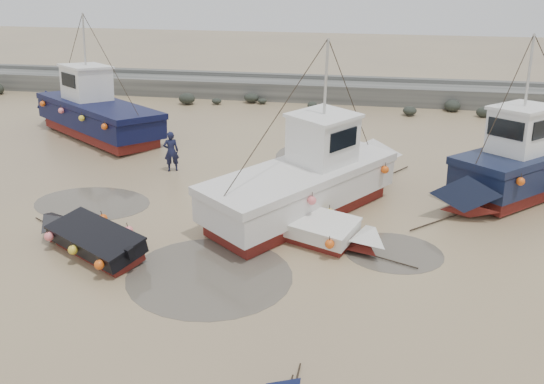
{
  "coord_description": "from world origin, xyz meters",
  "views": [
    {
      "loc": [
        2.32,
        -13.55,
        8.55
      ],
      "look_at": [
        -0.56,
        2.74,
        1.4
      ],
      "focal_mm": 35.0,
      "sensor_mm": 36.0,
      "label": 1
    }
  ],
  "objects_px": {
    "cabin_boat_0": "(91,111)",
    "cabin_boat_2": "(524,164)",
    "cabin_boat_1": "(313,178)",
    "dinghy_5": "(316,226)",
    "dinghy_4": "(91,235)",
    "person": "(173,171)"
  },
  "relations": [
    {
      "from": "dinghy_4",
      "to": "cabin_boat_2",
      "type": "height_order",
      "value": "cabin_boat_2"
    },
    {
      "from": "dinghy_4",
      "to": "cabin_boat_2",
      "type": "xyz_separation_m",
      "value": [
        14.69,
        7.07,
        0.79
      ]
    },
    {
      "from": "dinghy_4",
      "to": "person",
      "type": "xyz_separation_m",
      "value": [
        0.08,
        7.28,
        -0.55
      ]
    },
    {
      "from": "cabin_boat_0",
      "to": "dinghy_4",
      "type": "bearing_deg",
      "value": -119.58
    },
    {
      "from": "dinghy_4",
      "to": "cabin_boat_1",
      "type": "bearing_deg",
      "value": -28.43
    },
    {
      "from": "cabin_boat_0",
      "to": "cabin_boat_2",
      "type": "xyz_separation_m",
      "value": [
        20.66,
        -4.64,
        0.04
      ]
    },
    {
      "from": "cabin_boat_2",
      "to": "cabin_boat_0",
      "type": "bearing_deg",
      "value": 35.48
    },
    {
      "from": "dinghy_5",
      "to": "cabin_boat_2",
      "type": "distance_m",
      "value": 9.26
    },
    {
      "from": "cabin_boat_1",
      "to": "person",
      "type": "distance_m",
      "value": 7.37
    },
    {
      "from": "cabin_boat_1",
      "to": "dinghy_5",
      "type": "bearing_deg",
      "value": -44.41
    },
    {
      "from": "cabin_boat_1",
      "to": "dinghy_4",
      "type": "bearing_deg",
      "value": -111.17
    },
    {
      "from": "dinghy_5",
      "to": "cabin_boat_2",
      "type": "relative_size",
      "value": 0.65
    },
    {
      "from": "cabin_boat_0",
      "to": "cabin_boat_2",
      "type": "distance_m",
      "value": 21.18
    },
    {
      "from": "dinghy_4",
      "to": "person",
      "type": "relative_size",
      "value": 2.94
    },
    {
      "from": "cabin_boat_0",
      "to": "cabin_boat_2",
      "type": "height_order",
      "value": "same"
    },
    {
      "from": "cabin_boat_1",
      "to": "person",
      "type": "relative_size",
      "value": 5.33
    },
    {
      "from": "dinghy_5",
      "to": "cabin_boat_1",
      "type": "xyz_separation_m",
      "value": [
        -0.39,
        2.36,
        0.75
      ]
    },
    {
      "from": "cabin_boat_0",
      "to": "person",
      "type": "height_order",
      "value": "cabin_boat_0"
    },
    {
      "from": "dinghy_4",
      "to": "cabin_boat_2",
      "type": "bearing_deg",
      "value": -35.28
    },
    {
      "from": "cabin_boat_1",
      "to": "person",
      "type": "xyz_separation_m",
      "value": [
        -6.58,
        3.03,
        -1.31
      ]
    },
    {
      "from": "dinghy_4",
      "to": "cabin_boat_1",
      "type": "xyz_separation_m",
      "value": [
        6.67,
        4.25,
        0.76
      ]
    },
    {
      "from": "dinghy_4",
      "to": "cabin_boat_0",
      "type": "bearing_deg",
      "value": 56.05
    }
  ]
}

